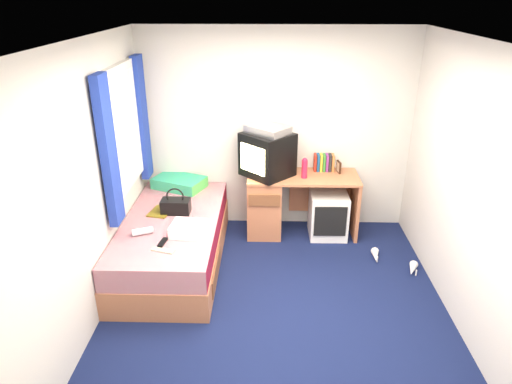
{
  "coord_description": "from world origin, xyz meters",
  "views": [
    {
      "loc": [
        -0.09,
        -3.54,
        2.75
      ],
      "look_at": [
        -0.21,
        0.7,
        0.85
      ],
      "focal_mm": 32.0,
      "sensor_mm": 36.0,
      "label": 1
    }
  ],
  "objects_px": {
    "pillow": "(179,183)",
    "remote_control": "(163,242)",
    "aerosol_can": "(289,167)",
    "colour_swatch_fan": "(163,250)",
    "storage_cube": "(328,214)",
    "white_heels": "(393,262)",
    "pink_water_bottle": "(304,169)",
    "crt_tv": "(267,154)",
    "vcr": "(268,130)",
    "water_bottle": "(142,231)",
    "picture_frame": "(339,167)",
    "handbag": "(176,206)",
    "bed": "(174,241)",
    "magazine": "(161,212)",
    "towel": "(189,229)",
    "desk": "(279,201)"
  },
  "relations": [
    {
      "from": "pillow",
      "to": "remote_control",
      "type": "bearing_deg",
      "value": -86.59
    },
    {
      "from": "aerosol_can",
      "to": "colour_swatch_fan",
      "type": "relative_size",
      "value": 0.89
    },
    {
      "from": "storage_cube",
      "to": "white_heels",
      "type": "height_order",
      "value": "storage_cube"
    },
    {
      "from": "pink_water_bottle",
      "to": "remote_control",
      "type": "relative_size",
      "value": 1.34
    },
    {
      "from": "pillow",
      "to": "crt_tv",
      "type": "height_order",
      "value": "crt_tv"
    },
    {
      "from": "crt_tv",
      "to": "storage_cube",
      "type": "bearing_deg",
      "value": 38.72
    },
    {
      "from": "vcr",
      "to": "water_bottle",
      "type": "distance_m",
      "value": 1.79
    },
    {
      "from": "picture_frame",
      "to": "handbag",
      "type": "relative_size",
      "value": 0.45
    },
    {
      "from": "handbag",
      "to": "water_bottle",
      "type": "distance_m",
      "value": 0.54
    },
    {
      "from": "handbag",
      "to": "water_bottle",
      "type": "bearing_deg",
      "value": -115.9
    },
    {
      "from": "storage_cube",
      "to": "handbag",
      "type": "bearing_deg",
      "value": -163.45
    },
    {
      "from": "vcr",
      "to": "pink_water_bottle",
      "type": "height_order",
      "value": "vcr"
    },
    {
      "from": "white_heels",
      "to": "handbag",
      "type": "bearing_deg",
      "value": 176.59
    },
    {
      "from": "bed",
      "to": "picture_frame",
      "type": "relative_size",
      "value": 14.29
    },
    {
      "from": "magazine",
      "to": "bed",
      "type": "bearing_deg",
      "value": -43.35
    },
    {
      "from": "pillow",
      "to": "water_bottle",
      "type": "xyz_separation_m",
      "value": [
        -0.15,
        -1.17,
        -0.03
      ]
    },
    {
      "from": "crt_tv",
      "to": "aerosol_can",
      "type": "bearing_deg",
      "value": 48.47
    },
    {
      "from": "pink_water_bottle",
      "to": "colour_swatch_fan",
      "type": "bearing_deg",
      "value": -136.37
    },
    {
      "from": "towel",
      "to": "crt_tv",
      "type": "bearing_deg",
      "value": 54.47
    },
    {
      "from": "vcr",
      "to": "water_bottle",
      "type": "height_order",
      "value": "vcr"
    },
    {
      "from": "colour_swatch_fan",
      "to": "towel",
      "type": "bearing_deg",
      "value": 60.12
    },
    {
      "from": "bed",
      "to": "white_heels",
      "type": "bearing_deg",
      "value": -0.17
    },
    {
      "from": "crt_tv",
      "to": "water_bottle",
      "type": "relative_size",
      "value": 3.44
    },
    {
      "from": "crt_tv",
      "to": "vcr",
      "type": "distance_m",
      "value": 0.29
    },
    {
      "from": "desk",
      "to": "bed",
      "type": "bearing_deg",
      "value": -147.26
    },
    {
      "from": "magazine",
      "to": "desk",
      "type": "bearing_deg",
      "value": 24.83
    },
    {
      "from": "white_heels",
      "to": "towel",
      "type": "bearing_deg",
      "value": -171.47
    },
    {
      "from": "remote_control",
      "to": "crt_tv",
      "type": "bearing_deg",
      "value": 59.99
    },
    {
      "from": "vcr",
      "to": "remote_control",
      "type": "height_order",
      "value": "vcr"
    },
    {
      "from": "towel",
      "to": "magazine",
      "type": "distance_m",
      "value": 0.61
    },
    {
      "from": "colour_swatch_fan",
      "to": "picture_frame",
      "type": "bearing_deg",
      "value": 39.68
    },
    {
      "from": "vcr",
      "to": "remote_control",
      "type": "xyz_separation_m",
      "value": [
        -0.98,
        -1.26,
        -0.75
      ]
    },
    {
      "from": "storage_cube",
      "to": "water_bottle",
      "type": "distance_m",
      "value": 2.22
    },
    {
      "from": "bed",
      "to": "magazine",
      "type": "height_order",
      "value": "magazine"
    },
    {
      "from": "picture_frame",
      "to": "magazine",
      "type": "distance_m",
      "value": 2.13
    },
    {
      "from": "pillow",
      "to": "magazine",
      "type": "relative_size",
      "value": 2.1
    },
    {
      "from": "crt_tv",
      "to": "remote_control",
      "type": "bearing_deg",
      "value": -83.88
    },
    {
      "from": "storage_cube",
      "to": "desk",
      "type": "bearing_deg",
      "value": 172.45
    },
    {
      "from": "handbag",
      "to": "towel",
      "type": "distance_m",
      "value": 0.51
    },
    {
      "from": "bed",
      "to": "aerosol_can",
      "type": "xyz_separation_m",
      "value": [
        1.25,
        0.76,
        0.58
      ]
    },
    {
      "from": "crt_tv",
      "to": "remote_control",
      "type": "height_order",
      "value": "crt_tv"
    },
    {
      "from": "desk",
      "to": "remote_control",
      "type": "distance_m",
      "value": 1.69
    },
    {
      "from": "storage_cube",
      "to": "towel",
      "type": "bearing_deg",
      "value": -147.17
    },
    {
      "from": "desk",
      "to": "crt_tv",
      "type": "xyz_separation_m",
      "value": [
        -0.15,
        0.0,
        0.6
      ]
    },
    {
      "from": "colour_swatch_fan",
      "to": "aerosol_can",
      "type": "bearing_deg",
      "value": 49.53
    },
    {
      "from": "pillow",
      "to": "pink_water_bottle",
      "type": "bearing_deg",
      "value": -6.02
    },
    {
      "from": "crt_tv",
      "to": "towel",
      "type": "bearing_deg",
      "value": -81.35
    },
    {
      "from": "colour_swatch_fan",
      "to": "white_heels",
      "type": "xyz_separation_m",
      "value": [
        2.33,
        0.65,
        -0.51
      ]
    },
    {
      "from": "desk",
      "to": "handbag",
      "type": "height_order",
      "value": "handbag"
    },
    {
      "from": "pillow",
      "to": "aerosol_can",
      "type": "height_order",
      "value": "aerosol_can"
    }
  ]
}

